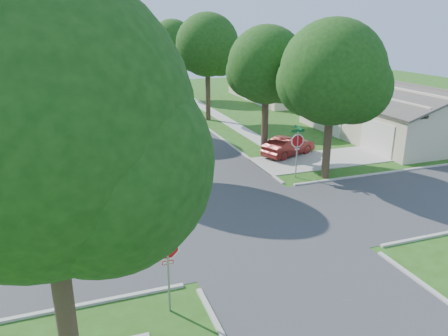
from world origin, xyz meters
The scene contains 20 objects.
ground centered at (0.00, 0.00, 0.00)m, with size 100.00×100.00×0.00m, color #294813.
road_ns centered at (0.00, 0.00, 0.00)m, with size 7.00×100.00×0.02m, color #333335.
sidewalk_ne centered at (6.10, 26.00, 0.02)m, with size 1.20×40.00×0.04m, color #9E9B91.
sidewalk_nw centered at (-6.10, 26.00, 0.02)m, with size 1.20×40.00×0.04m, color #9E9B91.
driveway centered at (7.90, 7.10, 0.03)m, with size 8.80×3.60×0.05m, color #9E9B91.
stop_sign_sw centered at (-4.70, -4.70, 2.03)m, with size 1.05×0.80×2.98m.
stop_sign_ne centered at (4.70, 4.70, 2.03)m, with size 1.05×0.80×2.98m.
tree_e_near centered at (4.75, 9.01, 5.64)m, with size 4.97×4.80×8.28m.
tree_e_mid centered at (4.76, 21.01, 6.25)m, with size 5.59×5.40×9.21m.
tree_e_far centered at (4.75, 34.01, 5.98)m, with size 5.17×5.00×8.72m.
tree_w_near centered at (-4.64, 9.01, 6.12)m, with size 5.38×5.20×8.97m.
tree_w_mid centered at (-4.64, 21.01, 6.49)m, with size 5.80×5.60×9.56m.
tree_w_far centered at (-4.65, 34.01, 5.51)m, with size 4.76×4.60×8.04m.
tree_sw_corner centered at (-7.44, -6.99, 6.26)m, with size 6.21×6.00×9.55m.
tree_ne_corner centered at (6.36, 4.21, 5.59)m, with size 5.80×5.60×8.66m.
house_ne_near centered at (15.99, 11.00, 1.52)m, with size 8.42×13.60×4.23m.
house_ne_far centered at (15.99, 29.00, 1.52)m, with size 8.42×13.60×4.23m.
car_driveway centered at (6.33, 8.70, 0.64)m, with size 1.36×3.91×1.29m, color #5B1612.
car_curb_east centered at (1.21, 19.83, 0.69)m, with size 1.63×4.04×1.38m, color black.
car_curb_west centered at (-1.20, 45.92, 0.71)m, with size 1.98×4.86×1.41m, color black.
Camera 1 is at (-6.92, -15.85, 8.38)m, focal length 35.00 mm.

